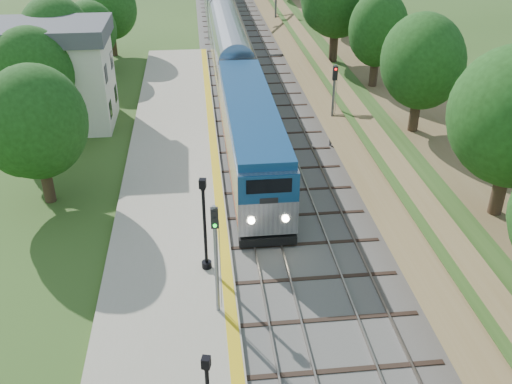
{
  "coord_description": "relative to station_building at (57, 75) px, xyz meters",
  "views": [
    {
      "loc": [
        -3.35,
        -14.01,
        17.53
      ],
      "look_at": [
        -0.5,
        12.24,
        2.8
      ],
      "focal_mm": 40.0,
      "sensor_mm": 36.0,
      "label": 1
    }
  ],
  "objects": [
    {
      "name": "yellow_stripe",
      "position": [
        11.65,
        -14.0,
        -3.7
      ],
      "size": [
        0.55,
        68.0,
        0.01
      ],
      "primitive_type": "cube",
      "color": "gold",
      "rests_on": "platform"
    },
    {
      "name": "signal_platform",
      "position": [
        11.1,
        -24.1,
        -0.37
      ],
      "size": [
        0.32,
        0.25,
        5.43
      ],
      "color": "slate",
      "rests_on": "platform"
    },
    {
      "name": "signal_farside",
      "position": [
        20.2,
        -6.58,
        -0.28
      ],
      "size": [
        0.33,
        0.26,
        6.04
      ],
      "color": "slate",
      "rests_on": "ground"
    },
    {
      "name": "trees_behind_platform",
      "position": [
        2.83,
        -9.33,
        0.44
      ],
      "size": [
        7.82,
        53.32,
        7.21
      ],
      "color": "#332316",
      "rests_on": "ground"
    },
    {
      "name": "lamppost_far",
      "position": [
        10.69,
        -20.86,
        -1.49
      ],
      "size": [
        0.49,
        0.49,
        4.98
      ],
      "color": "black",
      "rests_on": "platform"
    },
    {
      "name": "station_building",
      "position": [
        0.0,
        0.0,
        0.0
      ],
      "size": [
        8.6,
        6.6,
        8.0
      ],
      "color": "white",
      "rests_on": "ground"
    },
    {
      "name": "embankment",
      "position": [
        24.35,
        30.0,
        -2.14
      ],
      "size": [
        10.64,
        170.0,
        11.7
      ],
      "color": "brown",
      "rests_on": "ground"
    },
    {
      "name": "platform",
      "position": [
        8.8,
        -14.0,
        -3.9
      ],
      "size": [
        6.4,
        68.0,
        0.38
      ],
      "primitive_type": "cube",
      "color": "#A09981",
      "rests_on": "ground"
    },
    {
      "name": "trackbed",
      "position": [
        16.0,
        30.0,
        -4.02
      ],
      "size": [
        9.5,
        170.0,
        0.28
      ],
      "color": "#4C4944",
      "rests_on": "ground"
    }
  ]
}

